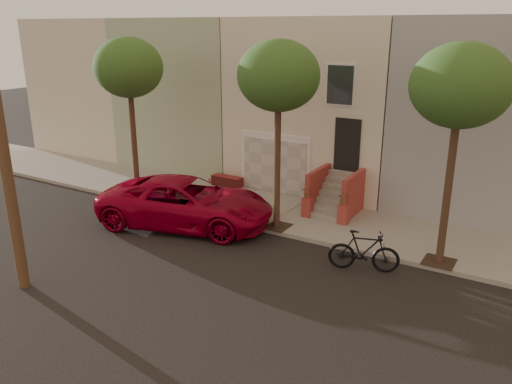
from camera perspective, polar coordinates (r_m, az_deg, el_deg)
The scene contains 9 objects.
ground at distance 15.43m, azimuth -8.09°, elevation -8.26°, with size 90.00×90.00×0.00m, color black.
sidewalk at distance 19.47m, azimuth 1.78°, elevation -2.11°, with size 40.00×3.70×0.15m, color gray.
house_row at distance 23.76m, azimuth 8.88°, elevation 10.27°, with size 33.10×11.70×7.00m.
tree_left at distance 20.49m, azimuth -14.10°, elevation 13.26°, with size 2.70×2.57×6.30m.
tree_mid at distance 16.59m, azimuth 2.53°, elevation 12.74°, with size 2.70×2.57×6.30m.
tree_right at distance 14.79m, azimuth 21.95°, elevation 10.83°, with size 2.70×2.57×6.30m.
utility_pole at distance 7.65m, azimuth 23.71°, elevation 4.34°, with size 23.60×1.22×10.00m.
pickup_truck at distance 18.17m, azimuth -7.81°, elevation -1.18°, with size 2.83×6.14×1.71m, color maroon.
motorcycle at distance 15.12m, azimuth 12.00°, elevation -6.48°, with size 0.58×2.05×1.23m, color black.
Camera 1 is at (8.88, -10.62, 6.81)m, focal length 35.69 mm.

